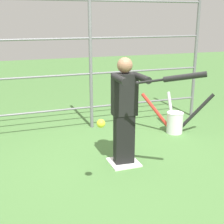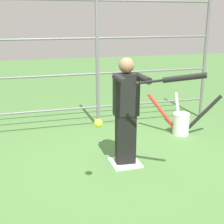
{
  "view_description": "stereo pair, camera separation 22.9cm",
  "coord_description": "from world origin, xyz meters",
  "px_view_note": "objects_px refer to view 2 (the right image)",
  "views": [
    {
      "loc": [
        1.5,
        3.7,
        1.96
      ],
      "look_at": [
        0.27,
        0.26,
        0.85
      ],
      "focal_mm": 50.0,
      "sensor_mm": 36.0,
      "label": 1
    },
    {
      "loc": [
        1.29,
        3.77,
        1.96
      ],
      "look_at": [
        0.27,
        0.26,
        0.85
      ],
      "focal_mm": 50.0,
      "sensor_mm": 36.0,
      "label": 2
    }
  ],
  "objects_px": {
    "baseball_bat_swinging": "(178,78)",
    "bat_bucket": "(181,121)",
    "softball_in_flight": "(98,123)",
    "batter": "(126,109)"
  },
  "relations": [
    {
      "from": "batter",
      "to": "softball_in_flight",
      "type": "xyz_separation_m",
      "value": [
        0.54,
        0.64,
        0.06
      ]
    },
    {
      "from": "baseball_bat_swinging",
      "to": "bat_bucket",
      "type": "height_order",
      "value": "baseball_bat_swinging"
    },
    {
      "from": "batter",
      "to": "bat_bucket",
      "type": "xyz_separation_m",
      "value": [
        -1.31,
        -0.85,
        -0.57
      ]
    },
    {
      "from": "bat_bucket",
      "to": "softball_in_flight",
      "type": "bearing_deg",
      "value": 39.08
    },
    {
      "from": "baseball_bat_swinging",
      "to": "batter",
      "type": "bearing_deg",
      "value": -62.15
    },
    {
      "from": "softball_in_flight",
      "to": "bat_bucket",
      "type": "height_order",
      "value": "softball_in_flight"
    },
    {
      "from": "batter",
      "to": "softball_in_flight",
      "type": "bearing_deg",
      "value": 50.08
    },
    {
      "from": "batter",
      "to": "bat_bucket",
      "type": "relative_size",
      "value": 1.36
    },
    {
      "from": "baseball_bat_swinging",
      "to": "softball_in_flight",
      "type": "xyz_separation_m",
      "value": [
        0.9,
        -0.05,
        -0.45
      ]
    },
    {
      "from": "baseball_bat_swinging",
      "to": "bat_bucket",
      "type": "xyz_separation_m",
      "value": [
        -0.94,
        -1.54,
        -1.09
      ]
    }
  ]
}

